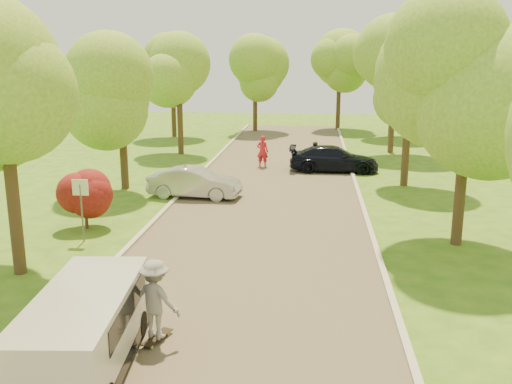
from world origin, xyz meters
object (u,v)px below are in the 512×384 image
at_px(street_sign, 81,197).
at_px(skateboarder, 156,299).
at_px(silver_sedan, 195,183).
at_px(minivan, 85,330).
at_px(dark_sedan, 334,159).
at_px(longboard, 157,337).
at_px(person_striped, 263,151).
at_px(person_olive, 314,155).

distance_m(street_sign, skateboarder, 7.96).
height_order(street_sign, silver_sedan, street_sign).
bearing_deg(silver_sedan, minivan, -170.99).
bearing_deg(dark_sedan, silver_sedan, 136.46).
bearing_deg(longboard, skateboarder, 82.13).
height_order(street_sign, skateboarder, street_sign).
height_order(silver_sedan, skateboarder, skateboarder).
distance_m(skateboarder, person_striped, 20.68).
bearing_deg(person_striped, person_olive, -174.30).
height_order(minivan, skateboarder, skateboarder).
relative_size(minivan, person_olive, 2.98).
bearing_deg(longboard, person_olive, -80.79).
bearing_deg(silver_sedan, skateboarder, -166.00).
relative_size(minivan, person_striped, 2.53).
distance_m(longboard, person_striped, 20.69).
xyz_separation_m(minivan, longboard, (1.09, 1.29, -0.77)).
bearing_deg(street_sign, person_olive, 60.55).
distance_m(minivan, person_olive, 22.19).
bearing_deg(street_sign, person_striped, 70.90).
distance_m(minivan, person_striped, 22.02).
distance_m(dark_sedan, longboard, 20.29).
bearing_deg(silver_sedan, person_olive, -30.29).
distance_m(dark_sedan, person_olive, 1.25).
relative_size(minivan, silver_sedan, 1.11).
height_order(street_sign, longboard, street_sign).
bearing_deg(street_sign, longboard, -56.47).
relative_size(skateboarder, person_olive, 1.17).
bearing_deg(silver_sedan, longboard, -166.00).
height_order(dark_sedan, person_olive, person_olive).
xyz_separation_m(silver_sedan, person_olive, (5.30, 7.26, 0.09)).
bearing_deg(person_striped, longboard, 99.00).
bearing_deg(person_striped, skateboarder, 99.00).
height_order(silver_sedan, person_olive, person_olive).
relative_size(minivan, skateboarder, 2.55).
relative_size(silver_sedan, person_striped, 2.28).
xyz_separation_m(minivan, dark_sedan, (5.57, 21.07, -0.17)).
relative_size(skateboarder, person_striped, 0.99).
height_order(longboard, person_olive, person_olive).
xyz_separation_m(street_sign, person_striped, (4.87, 14.05, -0.66)).
bearing_deg(person_olive, minivan, 65.61).
xyz_separation_m(minivan, silver_sedan, (-0.80, 14.47, -0.19)).
xyz_separation_m(longboard, skateboarder, (-0.00, -0.00, 0.91)).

